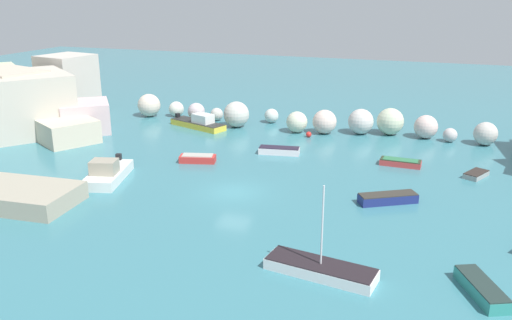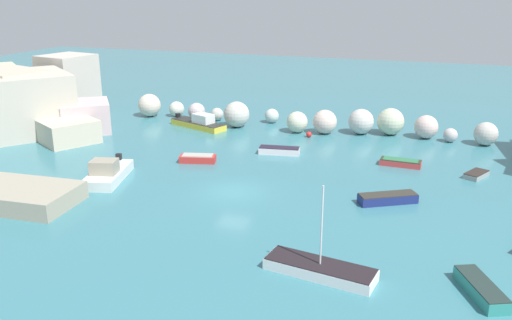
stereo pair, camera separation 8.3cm
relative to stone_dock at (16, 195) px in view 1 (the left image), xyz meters
name	(u,v)px [view 1 (the left image)]	position (x,y,z in m)	size (l,w,h in m)	color
cove_water	(234,192)	(13.54, 7.19, -0.64)	(160.00, 160.00, 0.00)	teal
cliff_headland_left	(27,99)	(-16.50, 19.84, 1.97)	(24.70, 22.66, 6.92)	beige
rock_breakwater	(314,119)	(14.83, 26.66, 0.57)	(42.34, 5.26, 2.78)	beige
stone_dock	(16,195)	(0.00, 0.00, 0.00)	(8.46, 4.77, 1.27)	#A19985
channel_buoy	(309,134)	(15.01, 23.91, -0.35)	(0.57, 0.57, 0.57)	red
moored_boat_0	(320,269)	(22.32, -2.39, -0.29)	(6.10, 2.62, 5.04)	white
moored_boat_1	(108,173)	(3.27, 6.21, -0.03)	(3.80, 6.13, 1.86)	silver
moored_boat_2	(279,151)	(13.89, 17.43, -0.32)	(3.81, 1.73, 0.65)	white
moored_boat_3	(199,123)	(2.90, 23.65, -0.10)	(6.95, 4.10, 1.60)	gold
moored_boat_5	(481,289)	(30.26, -1.63, -0.29)	(2.61, 3.82, 0.69)	teal
moored_boat_6	(400,162)	(24.62, 17.70, -0.34)	(3.44, 1.33, 0.56)	#C23B3B
moored_boat_7	(198,158)	(7.91, 12.78, -0.31)	(3.30, 1.99, 0.67)	red
moored_boat_8	(388,198)	(24.55, 8.92, -0.30)	(4.16, 3.13, 0.68)	navy
moored_boat_9	(476,174)	(30.61, 16.78, -0.42)	(2.08, 2.60, 0.44)	#949796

